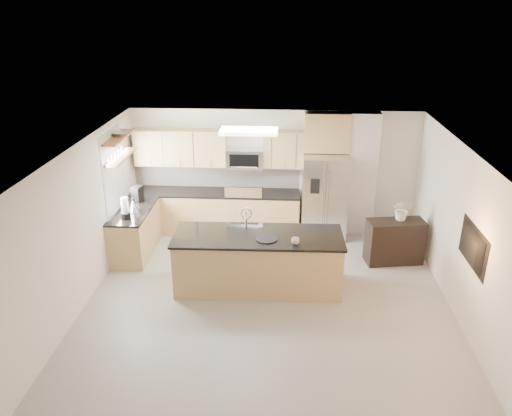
# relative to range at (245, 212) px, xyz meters

# --- Properties ---
(floor) EXTENTS (6.50, 6.50, 0.00)m
(floor) POSITION_rel_range_xyz_m (0.60, -2.92, -0.47)
(floor) COLOR gray
(floor) RESTS_ON ground
(ceiling) EXTENTS (6.00, 6.50, 0.02)m
(ceiling) POSITION_rel_range_xyz_m (0.60, -2.92, 2.13)
(ceiling) COLOR silver
(ceiling) RESTS_ON wall_back
(wall_back) EXTENTS (6.00, 0.02, 2.60)m
(wall_back) POSITION_rel_range_xyz_m (0.60, 0.33, 0.83)
(wall_back) COLOR silver
(wall_back) RESTS_ON floor
(wall_front) EXTENTS (6.00, 0.02, 2.60)m
(wall_front) POSITION_rel_range_xyz_m (0.60, -6.17, 0.83)
(wall_front) COLOR silver
(wall_front) RESTS_ON floor
(wall_left) EXTENTS (0.02, 6.50, 2.60)m
(wall_left) POSITION_rel_range_xyz_m (-2.40, -2.92, 0.83)
(wall_left) COLOR silver
(wall_left) RESTS_ON floor
(wall_right) EXTENTS (0.02, 6.50, 2.60)m
(wall_right) POSITION_rel_range_xyz_m (3.60, -2.92, 0.83)
(wall_right) COLOR silver
(wall_right) RESTS_ON floor
(back_counter) EXTENTS (3.55, 0.66, 1.44)m
(back_counter) POSITION_rel_range_xyz_m (-0.63, 0.01, -0.00)
(back_counter) COLOR tan
(back_counter) RESTS_ON floor
(left_counter) EXTENTS (0.66, 1.50, 0.92)m
(left_counter) POSITION_rel_range_xyz_m (-2.07, -1.07, -0.01)
(left_counter) COLOR tan
(left_counter) RESTS_ON floor
(range) EXTENTS (0.76, 0.64, 1.14)m
(range) POSITION_rel_range_xyz_m (0.00, 0.00, 0.00)
(range) COLOR black
(range) RESTS_ON floor
(upper_cabinets) EXTENTS (3.50, 0.33, 0.75)m
(upper_cabinets) POSITION_rel_range_xyz_m (-0.70, 0.16, 1.35)
(upper_cabinets) COLOR tan
(upper_cabinets) RESTS_ON wall_back
(microwave) EXTENTS (0.76, 0.40, 0.40)m
(microwave) POSITION_rel_range_xyz_m (0.00, 0.12, 1.16)
(microwave) COLOR silver
(microwave) RESTS_ON upper_cabinets
(refrigerator) EXTENTS (0.92, 0.78, 1.78)m
(refrigerator) POSITION_rel_range_xyz_m (1.66, -0.05, 0.42)
(refrigerator) COLOR silver
(refrigerator) RESTS_ON floor
(partition_column) EXTENTS (0.60, 0.30, 2.60)m
(partition_column) POSITION_rel_range_xyz_m (2.42, 0.18, 0.83)
(partition_column) COLOR silver
(partition_column) RESTS_ON floor
(window) EXTENTS (0.04, 1.15, 1.65)m
(window) POSITION_rel_range_xyz_m (-2.38, -1.07, 1.18)
(window) COLOR white
(window) RESTS_ON wall_left
(shelf_lower) EXTENTS (0.30, 1.20, 0.04)m
(shelf_lower) POSITION_rel_range_xyz_m (-2.25, -0.97, 1.48)
(shelf_lower) COLOR brown
(shelf_lower) RESTS_ON wall_left
(shelf_upper) EXTENTS (0.30, 1.20, 0.04)m
(shelf_upper) POSITION_rel_range_xyz_m (-2.25, -0.97, 1.85)
(shelf_upper) COLOR brown
(shelf_upper) RESTS_ON wall_left
(ceiling_fixture) EXTENTS (1.00, 0.50, 0.06)m
(ceiling_fixture) POSITION_rel_range_xyz_m (0.20, -1.32, 2.09)
(ceiling_fixture) COLOR white
(ceiling_fixture) RESTS_ON ceiling
(island) EXTENTS (2.89, 1.09, 1.42)m
(island) POSITION_rel_range_xyz_m (0.41, -2.19, 0.03)
(island) COLOR tan
(island) RESTS_ON floor
(credenza) EXTENTS (1.12, 0.61, 0.85)m
(credenza) POSITION_rel_range_xyz_m (2.95, -1.13, -0.05)
(credenza) COLOR black
(credenza) RESTS_ON floor
(cup) EXTENTS (0.15, 0.15, 0.11)m
(cup) POSITION_rel_range_xyz_m (1.04, -2.48, 0.57)
(cup) COLOR silver
(cup) RESTS_ON island
(platter) EXTENTS (0.48, 0.48, 0.02)m
(platter) POSITION_rel_range_xyz_m (0.56, -2.34, 0.53)
(platter) COLOR black
(platter) RESTS_ON island
(blender) EXTENTS (0.18, 0.18, 0.42)m
(blender) POSITION_rel_range_xyz_m (-2.07, -1.49, 0.63)
(blender) COLOR black
(blender) RESTS_ON left_counter
(kettle) EXTENTS (0.22, 0.22, 0.27)m
(kettle) POSITION_rel_range_xyz_m (-2.02, -1.16, 0.57)
(kettle) COLOR silver
(kettle) RESTS_ON left_counter
(coffee_maker) EXTENTS (0.22, 0.24, 0.31)m
(coffee_maker) POSITION_rel_range_xyz_m (-2.09, -0.63, 0.60)
(coffee_maker) COLOR black
(coffee_maker) RESTS_ON left_counter
(bowl) EXTENTS (0.37, 0.37, 0.09)m
(bowl) POSITION_rel_range_xyz_m (-2.25, -0.91, 1.91)
(bowl) COLOR silver
(bowl) RESTS_ON shelf_upper
(flower_vase) EXTENTS (0.57, 0.50, 0.61)m
(flower_vase) POSITION_rel_range_xyz_m (3.04, -1.06, 0.68)
(flower_vase) COLOR white
(flower_vase) RESTS_ON credenza
(television) EXTENTS (0.14, 1.08, 0.62)m
(television) POSITION_rel_range_xyz_m (3.51, -3.12, 0.88)
(television) COLOR black
(television) RESTS_ON wall_right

